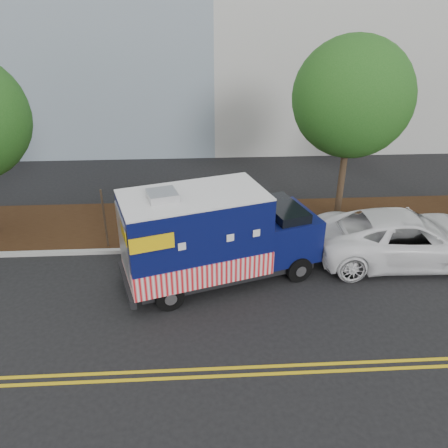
{
  "coord_description": "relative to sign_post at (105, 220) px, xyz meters",
  "views": [
    {
      "loc": [
        1.12,
        -12.52,
        8.25
      ],
      "look_at": [
        1.88,
        0.6,
        1.49
      ],
      "focal_mm": 35.0,
      "sensor_mm": 36.0,
      "label": 1
    }
  ],
  "objects": [
    {
      "name": "curb",
      "position": [
        2.36,
        -0.29,
        -1.12
      ],
      "size": [
        120.0,
        0.18,
        0.15
      ],
      "primitive_type": "cube",
      "color": "#9E9E99",
      "rests_on": "ground"
    },
    {
      "name": "food_truck",
      "position": [
        3.78,
        -2.14,
        0.32
      ],
      "size": [
        6.73,
        4.03,
        3.35
      ],
      "rotation": [
        0.0,
        0.0,
        0.3
      ],
      "color": "black",
      "rests_on": "ground"
    },
    {
      "name": "tree_c",
      "position": [
        9.12,
        1.82,
        3.86
      ],
      "size": [
        4.42,
        4.42,
        7.28
      ],
      "color": "#38281C",
      "rests_on": "ground"
    },
    {
      "name": "centerline_near",
      "position": [
        2.36,
        -6.14,
        -1.19
      ],
      "size": [
        120.0,
        0.1,
        0.01
      ],
      "primitive_type": "cube",
      "color": "gold",
      "rests_on": "ground"
    },
    {
      "name": "ground",
      "position": [
        2.36,
        -1.69,
        -1.2
      ],
      "size": [
        120.0,
        120.0,
        0.0
      ],
      "primitive_type": "plane",
      "color": "black",
      "rests_on": "ground"
    },
    {
      "name": "sign_post",
      "position": [
        0.0,
        0.0,
        0.0
      ],
      "size": [
        0.06,
        0.06,
        2.4
      ],
      "primitive_type": "cube",
      "color": "#473828",
      "rests_on": "ground"
    },
    {
      "name": "centerline_far",
      "position": [
        2.36,
        -6.39,
        -1.19
      ],
      "size": [
        120.0,
        0.1,
        0.01
      ],
      "primitive_type": "cube",
      "color": "gold",
      "rests_on": "ground"
    },
    {
      "name": "mulch_strip",
      "position": [
        2.36,
        1.81,
        -1.12
      ],
      "size": [
        120.0,
        4.0,
        0.15
      ],
      "primitive_type": "cube",
      "color": "black",
      "rests_on": "ground"
    },
    {
      "name": "white_car",
      "position": [
        10.54,
        -1.29,
        -0.32
      ],
      "size": [
        6.38,
        3.03,
        1.76
      ],
      "primitive_type": "imported",
      "rotation": [
        0.0,
        0.0,
        1.55
      ],
      "color": "white",
      "rests_on": "ground"
    }
  ]
}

